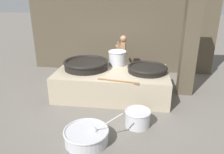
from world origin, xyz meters
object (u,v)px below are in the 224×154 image
prep_bowl_meat (138,117)px  giant_wok_near (86,64)px  stock_pot (117,58)px  cook (123,56)px  giant_wok_far (147,69)px  prep_bowl_vegetables (87,135)px

prep_bowl_meat → giant_wok_near: bearing=133.5°
stock_pot → cook: 0.77m
giant_wok_near → cook: bearing=49.7°
giant_wok_far → stock_pot: bearing=150.4°
cook → prep_bowl_meat: 3.17m
giant_wok_far → prep_bowl_vegetables: bearing=-117.1°
cook → prep_bowl_vegetables: size_ratio=1.30×
cook → giant_wok_near: bearing=48.9°
giant_wok_near → stock_pot: bearing=28.2°
stock_pot → prep_bowl_vegetables: size_ratio=0.47×
stock_pot → cook: size_ratio=0.36×
stock_pot → prep_bowl_meat: stock_pot is taller
prep_bowl_meat → cook: bearing=101.9°
giant_wok_near → stock_pot: 1.07m
giant_wok_near → prep_bowl_meat: bearing=-46.5°
giant_wok_far → cook: size_ratio=0.73×
giant_wok_near → prep_bowl_meat: giant_wok_near is taller
cook → giant_wok_far: bearing=122.7°
giant_wok_far → stock_pot: 1.14m
prep_bowl_vegetables → cook: bearing=83.5°
cook → prep_bowl_meat: (0.64, -3.03, -0.68)m
prep_bowl_vegetables → giant_wok_near: bearing=103.5°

